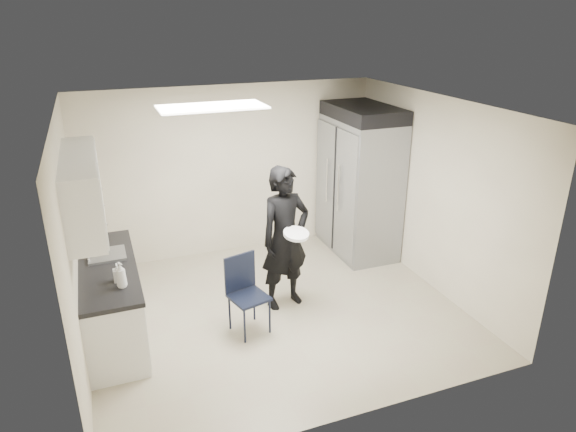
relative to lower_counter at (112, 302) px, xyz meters
name	(u,v)px	position (x,y,z in m)	size (l,w,h in m)	color
floor	(276,311)	(1.95, -0.20, -0.43)	(4.50, 4.50, 0.00)	tan
ceiling	(274,107)	(1.95, -0.20, 2.17)	(4.50, 4.50, 0.00)	silver
back_wall	(231,171)	(1.95, 1.80, 0.87)	(4.50, 4.50, 0.00)	beige
left_wall	(72,245)	(-0.30, -0.20, 0.87)	(4.00, 4.00, 0.00)	beige
right_wall	(434,194)	(4.20, -0.20, 0.87)	(4.00, 4.00, 0.00)	beige
ceiling_panel	(212,107)	(1.35, 0.20, 2.14)	(1.20, 0.60, 0.02)	white
lower_counter	(112,302)	(0.00, 0.00, 0.00)	(0.60, 1.90, 0.86)	silver
countertop	(107,268)	(0.00, 0.00, 0.46)	(0.64, 1.95, 0.05)	black
sink	(108,259)	(0.02, 0.25, 0.44)	(0.42, 0.40, 0.14)	gray
faucet	(88,250)	(-0.18, 0.25, 0.59)	(0.02, 0.02, 0.24)	silver
upper_cabinets	(82,190)	(-0.13, 0.00, 1.40)	(0.35, 1.80, 0.75)	silver
towel_dispenser	(79,178)	(-0.19, 1.15, 1.19)	(0.22, 0.30, 0.35)	black
notice_sticker_left	(74,248)	(-0.29, -0.10, 0.79)	(0.00, 0.12, 0.07)	yellow
notice_sticker_right	(75,244)	(-0.29, 0.10, 0.75)	(0.00, 0.12, 0.07)	yellow
commercial_fridge	(359,187)	(3.78, 1.07, 0.62)	(0.80, 1.35, 2.10)	gray
fridge_compressor	(363,112)	(3.78, 1.07, 1.77)	(0.80, 1.35, 0.20)	black
folding_chair	(249,297)	(1.51, -0.50, 0.03)	(0.41, 0.41, 0.91)	black
man_tuxedo	(285,238)	(2.13, -0.06, 0.50)	(0.68, 0.45, 1.86)	black
bucket_lid	(296,234)	(2.18, -0.30, 0.65)	(0.31, 0.31, 0.04)	silver
soap_bottle_a	(121,275)	(0.13, -0.56, 0.62)	(0.11, 0.11, 0.28)	silver
soap_bottle_b	(118,272)	(0.11, -0.42, 0.58)	(0.09, 0.09, 0.21)	#B9B6C3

